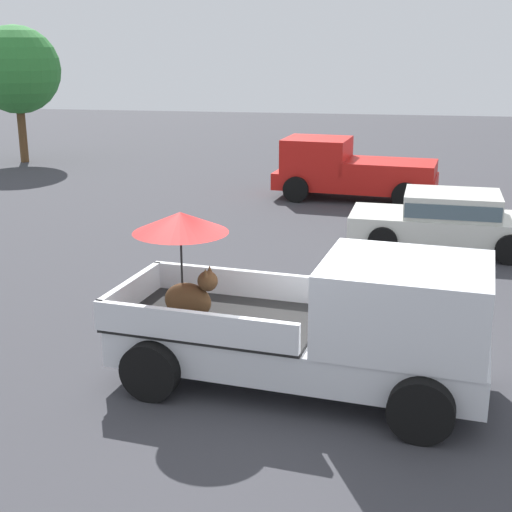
# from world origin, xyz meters

# --- Properties ---
(ground_plane) EXTENTS (80.00, 80.00, 0.00)m
(ground_plane) POSITION_xyz_m (0.00, 0.00, 0.00)
(ground_plane) COLOR #38383D
(pickup_truck_main) EXTENTS (5.25, 2.79, 2.39)m
(pickup_truck_main) POSITION_xyz_m (0.40, -0.06, 0.98)
(pickup_truck_main) COLOR black
(pickup_truck_main) RESTS_ON ground
(pickup_truck_far) EXTENTS (4.99, 2.64, 1.80)m
(pickup_truck_far) POSITION_xyz_m (0.02, 12.64, 0.87)
(pickup_truck_far) COLOR black
(pickup_truck_far) RESTS_ON ground
(parked_sedan_near) EXTENTS (4.41, 2.20, 1.33)m
(parked_sedan_near) POSITION_xyz_m (2.55, 7.38, 0.74)
(parked_sedan_near) COLOR black
(parked_sedan_near) RESTS_ON ground
(tree_by_lot) EXTENTS (3.34, 3.34, 5.24)m
(tree_by_lot) POSITION_xyz_m (-13.03, 17.48, 3.55)
(tree_by_lot) COLOR brown
(tree_by_lot) RESTS_ON ground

